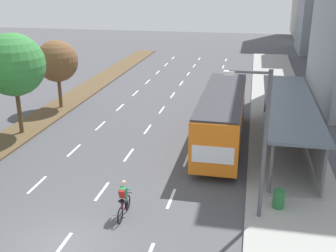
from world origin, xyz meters
The scene contains 13 objects.
ground_plane centered at (0.00, 0.00, 0.00)m, with size 140.00×140.00×0.00m, color #4C4C51.
median_strip centered at (-8.30, 20.00, 0.06)m, with size 2.60×52.00×0.12m, color brown.
sidewalk_right centered at (9.25, 20.00, 0.07)m, with size 4.50×52.00×0.15m, color #9E9E99.
lane_divider_left centered at (-3.50, 18.37, 0.00)m, with size 0.14×47.74×0.01m.
lane_divider_center centered at (0.00, 18.37, 0.00)m, with size 0.14×47.74×0.01m.
lane_divider_right centered at (3.50, 18.37, 0.00)m, with size 0.14×47.74×0.01m.
bus_shelter centered at (9.53, 12.28, 1.86)m, with size 2.90×13.99×2.86m.
bus centered at (5.25, 12.07, 2.07)m, with size 2.54×11.29×3.37m.
cyclist centered at (1.76, 2.68, 0.79)m, with size 0.46×1.82×1.71m.
median_tree_third centered at (-8.12, 11.17, 4.73)m, with size 4.05×4.05×6.65m.
median_tree_fourth centered at (-8.11, 17.19, 3.85)m, with size 3.27×3.27×5.38m.
streetlight centered at (7.42, 3.66, 3.89)m, with size 1.91×0.24×6.50m.
trash_bin centered at (8.45, 4.57, 0.57)m, with size 0.52×0.52×0.85m, color #286B38.
Camera 1 is at (6.86, -12.47, 9.92)m, focal length 44.09 mm.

